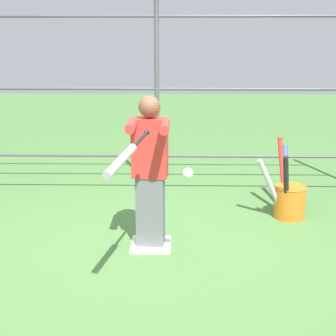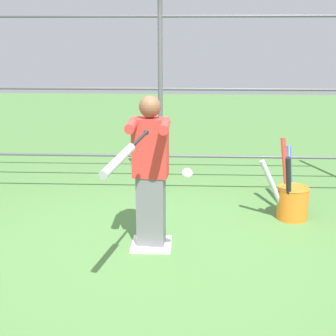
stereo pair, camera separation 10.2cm
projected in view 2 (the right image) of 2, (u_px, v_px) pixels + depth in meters
The scene contains 7 objects.
ground_plane at pixel (151, 245), 4.75m from camera, with size 24.00×24.00×0.00m, color #4C7A3D.
home_plate at pixel (151, 244), 4.74m from camera, with size 0.40×0.40×0.02m.
fence_backstop at pixel (160, 89), 5.89m from camera, with size 5.82×0.06×2.78m.
batter at pixel (150, 168), 4.50m from camera, with size 0.39×0.53×1.52m.
baseball_bat_swinging at pixel (122, 156), 3.52m from camera, with size 0.28×0.91×0.18m.
softball_in_flight at pixel (187, 174), 4.02m from camera, with size 0.10×0.10×0.10m.
bat_bucket at pixel (291, 199), 5.38m from camera, with size 0.60×0.91×0.90m.
Camera 2 is at (-0.36, 4.32, 2.08)m, focal length 50.00 mm.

